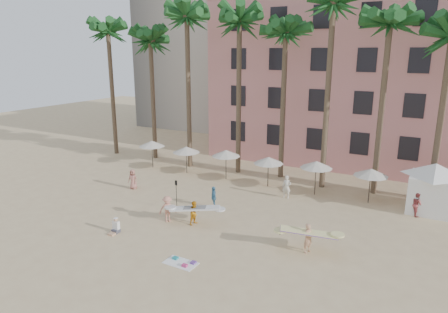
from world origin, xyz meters
The scene contains 11 objects.
ground centered at (0.00, 0.00, 0.00)m, with size 120.00×120.00×0.00m, color #D1B789.
pink_hotel centered at (7.00, 26.00, 8.00)m, with size 35.00×14.00×16.00m, color #DA8587.
palm_row centered at (0.51, 15.00, 12.97)m, with size 44.40×5.40×16.30m.
umbrella_row centered at (-3.00, 12.50, 2.33)m, with size 22.50×2.70×2.73m.
cabana centered at (11.12, 12.92, 2.07)m, with size 4.62×4.62×3.50m.
beach_towel centered at (-0.27, -1.30, 0.03)m, with size 1.83×1.05×0.14m.
carrier_yellow centered at (5.26, 3.04, 0.98)m, with size 3.19×1.69×1.71m.
carrier_white centered at (-2.31, 3.24, 0.87)m, with size 3.27×1.94×1.58m.
beachgoers centered at (-1.15, 6.88, 0.85)m, with size 21.66×9.96×1.78m.
paddle centered at (-4.68, 4.59, 1.41)m, with size 0.18×0.04×2.23m.
seated_man centered at (-5.96, -0.18, 0.33)m, with size 0.42×0.74×0.96m.
Camera 1 is at (10.73, -17.02, 10.90)m, focal length 32.00 mm.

